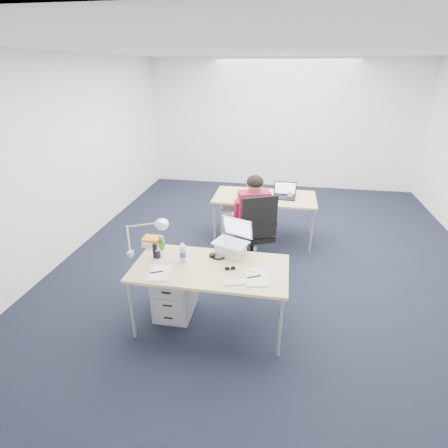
% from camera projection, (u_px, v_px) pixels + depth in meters
% --- Properties ---
extents(floor, '(7.00, 7.00, 0.00)m').
position_uv_depth(floor, '(270.00, 256.00, 5.26)').
color(floor, black).
rests_on(floor, ground).
extents(room, '(6.02, 7.02, 2.80)m').
position_uv_depth(room, '(277.00, 142.00, 4.55)').
color(room, white).
rests_on(room, ground).
extents(desk_near, '(1.60, 0.80, 0.73)m').
position_uv_depth(desk_near, '(210.00, 271.00, 3.62)').
color(desk_near, tan).
rests_on(desk_near, ground).
extents(desk_far, '(1.60, 0.80, 0.73)m').
position_uv_depth(desk_far, '(265.00, 199.00, 5.56)').
color(desk_far, tan).
rests_on(desk_far, ground).
extents(office_chair, '(0.95, 0.95, 1.14)m').
position_uv_depth(office_chair, '(253.00, 247.00, 4.84)').
color(office_chair, black).
rests_on(office_chair, ground).
extents(seated_person, '(0.55, 0.79, 1.34)m').
position_uv_depth(seated_person, '(251.00, 219.00, 4.87)').
color(seated_person, '#AF193A').
rests_on(seated_person, ground).
extents(drawer_pedestal_near, '(0.40, 0.50, 0.55)m').
position_uv_depth(drawer_pedestal_near, '(175.00, 292.00, 3.97)').
color(drawer_pedestal_near, '#A2A4A7').
rests_on(drawer_pedestal_near, ground).
extents(drawer_pedestal_far, '(0.40, 0.50, 0.55)m').
position_uv_depth(drawer_pedestal_far, '(235.00, 223.00, 5.72)').
color(drawer_pedestal_far, '#A2A4A7').
rests_on(drawer_pedestal_far, ground).
extents(silver_laptop, '(0.43, 0.39, 0.38)m').
position_uv_depth(silver_laptop, '(231.00, 239.00, 3.77)').
color(silver_laptop, silver).
rests_on(silver_laptop, desk_near).
extents(wireless_keyboard, '(0.27, 0.17, 0.01)m').
position_uv_depth(wireless_keyboard, '(236.00, 282.00, 3.34)').
color(wireless_keyboard, white).
rests_on(wireless_keyboard, desk_near).
extents(computer_mouse, '(0.06, 0.09, 0.03)m').
position_uv_depth(computer_mouse, '(251.00, 270.00, 3.53)').
color(computer_mouse, white).
rests_on(computer_mouse, desk_near).
extents(headphones, '(0.23, 0.20, 0.03)m').
position_uv_depth(headphones, '(219.00, 255.00, 3.79)').
color(headphones, black).
rests_on(headphones, desk_near).
extents(can_koozie, '(0.08, 0.08, 0.10)m').
position_uv_depth(can_koozie, '(158.00, 253.00, 3.76)').
color(can_koozie, '#13153D').
rests_on(can_koozie, desk_near).
extents(water_bottle, '(0.09, 0.09, 0.21)m').
position_uv_depth(water_bottle, '(183.00, 252.00, 3.66)').
color(water_bottle, silver).
rests_on(water_bottle, desk_near).
extents(bear_figurine, '(0.10, 0.08, 0.16)m').
position_uv_depth(bear_figurine, '(161.00, 243.00, 3.92)').
color(bear_figurine, '#1E691C').
rests_on(bear_figurine, desk_near).
extents(book_stack, '(0.22, 0.17, 0.10)m').
position_uv_depth(book_stack, '(153.00, 242.00, 4.01)').
color(book_stack, silver).
rests_on(book_stack, desk_near).
extents(cordless_phone, '(0.05, 0.04, 0.17)m').
position_uv_depth(cordless_phone, '(155.00, 251.00, 3.74)').
color(cordless_phone, black).
rests_on(cordless_phone, desk_near).
extents(papers_left, '(0.25, 0.33, 0.01)m').
position_uv_depth(papers_left, '(159.00, 273.00, 3.48)').
color(papers_left, '#DAC47E').
rests_on(papers_left, desk_near).
extents(papers_right, '(0.27, 0.34, 0.01)m').
position_uv_depth(papers_right, '(256.00, 278.00, 3.41)').
color(papers_right, '#DAC47E').
rests_on(papers_right, desk_near).
extents(sunglasses, '(0.12, 0.08, 0.03)m').
position_uv_depth(sunglasses, '(230.00, 269.00, 3.54)').
color(sunglasses, black).
rests_on(sunglasses, desk_near).
extents(desk_lamp, '(0.45, 0.20, 0.50)m').
position_uv_depth(desk_lamp, '(141.00, 237.00, 3.67)').
color(desk_lamp, silver).
rests_on(desk_lamp, desk_near).
extents(dark_laptop, '(0.36, 0.35, 0.25)m').
position_uv_depth(dark_laptop, '(285.00, 190.00, 5.42)').
color(dark_laptop, black).
rests_on(dark_laptop, desk_far).
extents(far_cup, '(0.09, 0.09, 0.10)m').
position_uv_depth(far_cup, '(290.00, 194.00, 5.48)').
color(far_cup, white).
rests_on(far_cup, desk_far).
extents(far_papers, '(0.28, 0.33, 0.01)m').
position_uv_depth(far_papers, '(252.00, 193.00, 5.69)').
color(far_papers, white).
rests_on(far_papers, desk_far).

